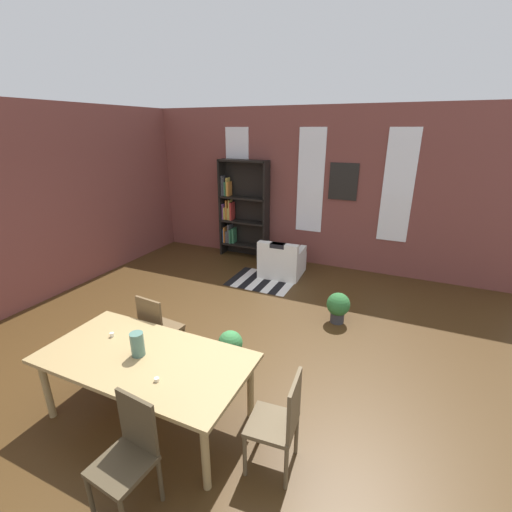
{
  "coord_description": "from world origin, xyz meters",
  "views": [
    {
      "loc": [
        1.97,
        -3.08,
        2.82
      ],
      "look_at": [
        -0.07,
        1.45,
        0.99
      ],
      "focal_mm": 24.62,
      "sensor_mm": 36.0,
      "label": 1
    }
  ],
  "objects_px": {
    "vase_on_table": "(137,344)",
    "potted_plant_by_shelf": "(338,306)",
    "dining_chair_near_right": "(129,452)",
    "armchair_white": "(282,262)",
    "bookshelf_tall": "(241,210)",
    "dining_chair_head_right": "(280,421)",
    "dining_chair_far_left": "(158,328)",
    "potted_plant_corner": "(230,347)",
    "dining_table": "(145,362)"
  },
  "relations": [
    {
      "from": "dining_chair_far_left",
      "to": "potted_plant_by_shelf",
      "type": "relative_size",
      "value": 1.98
    },
    {
      "from": "dining_chair_near_right",
      "to": "vase_on_table",
      "type": "bearing_deg",
      "value": 125.8
    },
    {
      "from": "dining_chair_head_right",
      "to": "dining_chair_far_left",
      "type": "xyz_separation_m",
      "value": [
        -1.88,
        0.75,
        0.0
      ]
    },
    {
      "from": "dining_table",
      "to": "dining_chair_near_right",
      "type": "xyz_separation_m",
      "value": [
        0.47,
        -0.75,
        -0.15
      ]
    },
    {
      "from": "vase_on_table",
      "to": "bookshelf_tall",
      "type": "relative_size",
      "value": 0.11
    },
    {
      "from": "potted_plant_corner",
      "to": "potted_plant_by_shelf",
      "type": "bearing_deg",
      "value": 58.22
    },
    {
      "from": "dining_table",
      "to": "dining_chair_far_left",
      "type": "relative_size",
      "value": 2.18
    },
    {
      "from": "potted_plant_by_shelf",
      "to": "bookshelf_tall",
      "type": "bearing_deg",
      "value": 142.04
    },
    {
      "from": "vase_on_table",
      "to": "potted_plant_by_shelf",
      "type": "bearing_deg",
      "value": 61.99
    },
    {
      "from": "dining_chair_far_left",
      "to": "vase_on_table",
      "type": "bearing_deg",
      "value": -61.8
    },
    {
      "from": "vase_on_table",
      "to": "potted_plant_by_shelf",
      "type": "xyz_separation_m",
      "value": [
        1.42,
        2.67,
        -0.58
      ]
    },
    {
      "from": "bookshelf_tall",
      "to": "dining_chair_near_right",
      "type": "bearing_deg",
      "value": -71.79
    },
    {
      "from": "vase_on_table",
      "to": "armchair_white",
      "type": "xyz_separation_m",
      "value": [
        -0.01,
        4.06,
        -0.58
      ]
    },
    {
      "from": "vase_on_table",
      "to": "dining_chair_head_right",
      "type": "distance_m",
      "value": 1.52
    },
    {
      "from": "dining_table",
      "to": "dining_chair_far_left",
      "type": "bearing_deg",
      "value": 122.15
    },
    {
      "from": "vase_on_table",
      "to": "armchair_white",
      "type": "distance_m",
      "value": 4.1
    },
    {
      "from": "armchair_white",
      "to": "potted_plant_corner",
      "type": "relative_size",
      "value": 1.74
    },
    {
      "from": "dining_chair_near_right",
      "to": "armchair_white",
      "type": "height_order",
      "value": "dining_chair_near_right"
    },
    {
      "from": "armchair_white",
      "to": "potted_plant_by_shelf",
      "type": "distance_m",
      "value": 1.99
    },
    {
      "from": "vase_on_table",
      "to": "dining_chair_near_right",
      "type": "distance_m",
      "value": 0.99
    },
    {
      "from": "vase_on_table",
      "to": "bookshelf_tall",
      "type": "bearing_deg",
      "value": 104.96
    },
    {
      "from": "dining_chair_head_right",
      "to": "armchair_white",
      "type": "height_order",
      "value": "dining_chair_head_right"
    },
    {
      "from": "dining_table",
      "to": "vase_on_table",
      "type": "height_order",
      "value": "vase_on_table"
    },
    {
      "from": "dining_chair_head_right",
      "to": "armchair_white",
      "type": "distance_m",
      "value": 4.32
    },
    {
      "from": "vase_on_table",
      "to": "dining_chair_far_left",
      "type": "distance_m",
      "value": 0.92
    },
    {
      "from": "dining_chair_near_right",
      "to": "potted_plant_by_shelf",
      "type": "relative_size",
      "value": 1.98
    },
    {
      "from": "dining_chair_far_left",
      "to": "armchair_white",
      "type": "height_order",
      "value": "dining_chair_far_left"
    },
    {
      "from": "dining_chair_head_right",
      "to": "dining_chair_near_right",
      "type": "height_order",
      "value": "same"
    },
    {
      "from": "dining_table",
      "to": "bookshelf_tall",
      "type": "bearing_deg",
      "value": 105.74
    },
    {
      "from": "dining_chair_far_left",
      "to": "potted_plant_by_shelf",
      "type": "height_order",
      "value": "dining_chair_far_left"
    },
    {
      "from": "dining_table",
      "to": "potted_plant_corner",
      "type": "bearing_deg",
      "value": 71.44
    },
    {
      "from": "vase_on_table",
      "to": "bookshelf_tall",
      "type": "xyz_separation_m",
      "value": [
        -1.28,
        4.77,
        0.22
      ]
    },
    {
      "from": "dining_chair_head_right",
      "to": "dining_chair_near_right",
      "type": "relative_size",
      "value": 1.0
    },
    {
      "from": "bookshelf_tall",
      "to": "potted_plant_by_shelf",
      "type": "height_order",
      "value": "bookshelf_tall"
    },
    {
      "from": "armchair_white",
      "to": "dining_chair_near_right",
      "type": "bearing_deg",
      "value": -83.5
    },
    {
      "from": "bookshelf_tall",
      "to": "dining_table",
      "type": "bearing_deg",
      "value": -74.26
    },
    {
      "from": "vase_on_table",
      "to": "dining_chair_head_right",
      "type": "relative_size",
      "value": 0.25
    },
    {
      "from": "dining_chair_head_right",
      "to": "potted_plant_corner",
      "type": "relative_size",
      "value": 1.97
    },
    {
      "from": "dining_chair_near_right",
      "to": "potted_plant_corner",
      "type": "bearing_deg",
      "value": 93.59
    },
    {
      "from": "dining_chair_near_right",
      "to": "bookshelf_tall",
      "type": "distance_m",
      "value": 5.84
    },
    {
      "from": "dining_chair_near_right",
      "to": "dining_chair_head_right",
      "type": "bearing_deg",
      "value": 39.0
    },
    {
      "from": "dining_chair_head_right",
      "to": "potted_plant_by_shelf",
      "type": "bearing_deg",
      "value": 91.24
    },
    {
      "from": "dining_chair_head_right",
      "to": "potted_plant_by_shelf",
      "type": "relative_size",
      "value": 1.98
    },
    {
      "from": "dining_table",
      "to": "dining_chair_near_right",
      "type": "bearing_deg",
      "value": -57.83
    },
    {
      "from": "bookshelf_tall",
      "to": "potted_plant_corner",
      "type": "distance_m",
      "value": 4.16
    },
    {
      "from": "dining_chair_near_right",
      "to": "armchair_white",
      "type": "xyz_separation_m",
      "value": [
        -0.55,
        4.81,
        -0.23
      ]
    },
    {
      "from": "dining_table",
      "to": "bookshelf_tall",
      "type": "relative_size",
      "value": 0.95
    },
    {
      "from": "bookshelf_tall",
      "to": "potted_plant_corner",
      "type": "height_order",
      "value": "bookshelf_tall"
    },
    {
      "from": "dining_table",
      "to": "potted_plant_by_shelf",
      "type": "xyz_separation_m",
      "value": [
        1.35,
        2.67,
        -0.39
      ]
    },
    {
      "from": "dining_chair_far_left",
      "to": "dining_table",
      "type": "bearing_deg",
      "value": -57.85
    }
  ]
}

